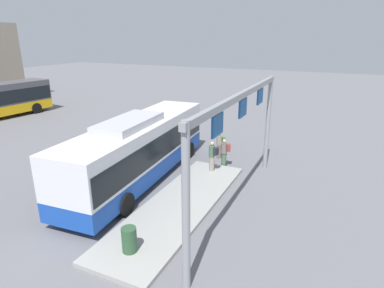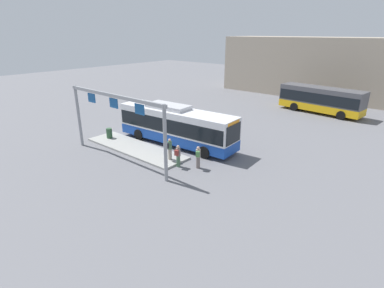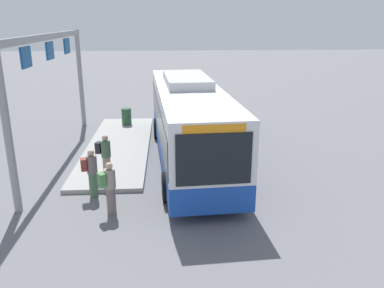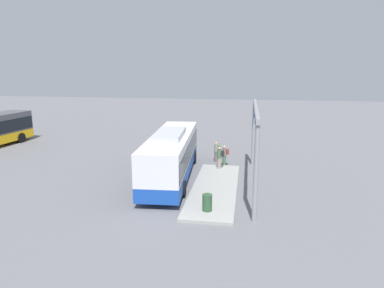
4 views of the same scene
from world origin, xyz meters
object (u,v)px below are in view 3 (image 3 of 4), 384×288
at_px(bus_main, 189,118).
at_px(trash_bin, 127,116).
at_px(person_waiting_near, 109,187).
at_px(person_waiting_mid, 91,172).
at_px(person_boarding, 105,156).

height_order(bus_main, trash_bin, bus_main).
height_order(person_waiting_near, person_waiting_mid, same).
bearing_deg(trash_bin, person_boarding, 0.00).
xyz_separation_m(person_waiting_near, person_waiting_mid, (-1.27, -0.76, 0.00)).
bearing_deg(trash_bin, bus_main, 29.77).
distance_m(person_waiting_mid, trash_bin, 8.90).
xyz_separation_m(person_waiting_mid, trash_bin, (-8.89, 0.30, -0.28)).
height_order(person_boarding, person_waiting_mid, person_boarding).
xyz_separation_m(bus_main, person_boarding, (2.26, -3.13, -0.76)).
bearing_deg(person_boarding, person_waiting_near, -65.80).
bearing_deg(bus_main, person_waiting_near, -33.52).
relative_size(bus_main, trash_bin, 12.70).
bearing_deg(bus_main, person_waiting_mid, -48.94).
bearing_deg(bus_main, person_boarding, -58.04).
bearing_deg(person_waiting_near, person_boarding, 68.38).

